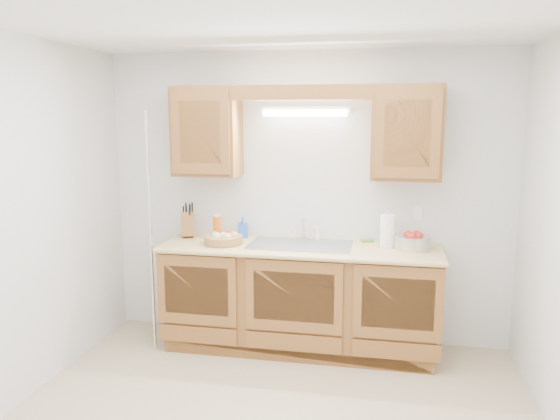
% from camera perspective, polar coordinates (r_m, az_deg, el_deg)
% --- Properties ---
extents(room, '(3.52, 3.50, 2.50)m').
position_cam_1_polar(room, '(3.30, -1.12, -2.60)').
color(room, tan).
rests_on(room, ground).
extents(base_cabinets, '(2.20, 0.60, 0.86)m').
position_cam_1_polar(base_cabinets, '(4.66, 2.07, -9.21)').
color(base_cabinets, brown).
rests_on(base_cabinets, ground).
extents(countertop, '(2.30, 0.63, 0.04)m').
position_cam_1_polar(countertop, '(4.52, 2.08, -3.99)').
color(countertop, '#E0BE75').
rests_on(countertop, base_cabinets).
extents(upper_cabinet_left, '(0.55, 0.33, 0.75)m').
position_cam_1_polar(upper_cabinet_left, '(4.73, -7.63, 8.12)').
color(upper_cabinet_left, brown).
rests_on(upper_cabinet_left, room).
extents(upper_cabinet_right, '(0.55, 0.33, 0.75)m').
position_cam_1_polar(upper_cabinet_right, '(4.49, 13.09, 7.87)').
color(upper_cabinet_right, brown).
rests_on(upper_cabinet_right, room).
extents(valance, '(2.20, 0.05, 0.12)m').
position_cam_1_polar(valance, '(4.39, 2.19, 12.18)').
color(valance, brown).
rests_on(valance, room).
extents(fluorescent_fixture, '(0.76, 0.08, 0.08)m').
position_cam_1_polar(fluorescent_fixture, '(4.62, 2.63, 10.29)').
color(fluorescent_fixture, white).
rests_on(fluorescent_fixture, room).
extents(sink, '(0.84, 0.46, 0.36)m').
position_cam_1_polar(sink, '(4.55, 2.12, -4.57)').
color(sink, '#9E9EA3').
rests_on(sink, countertop).
extents(wire_shelf_pole, '(0.03, 0.03, 2.00)m').
position_cam_1_polar(wire_shelf_pole, '(4.60, -13.37, -2.48)').
color(wire_shelf_pole, silver).
rests_on(wire_shelf_pole, ground).
extents(outlet_plate, '(0.08, 0.01, 0.12)m').
position_cam_1_polar(outlet_plate, '(4.72, 14.17, -0.34)').
color(outlet_plate, white).
rests_on(outlet_plate, room).
extents(fruit_basket, '(0.36, 0.36, 0.10)m').
position_cam_1_polar(fruit_basket, '(4.60, -5.91, -2.97)').
color(fruit_basket, '#B18647').
rests_on(fruit_basket, countertop).
extents(knife_block, '(0.16, 0.20, 0.31)m').
position_cam_1_polar(knife_block, '(4.89, -9.62, -1.46)').
color(knife_block, brown).
rests_on(knife_block, countertop).
extents(orange_canister, '(0.08, 0.08, 0.20)m').
position_cam_1_polar(orange_canister, '(4.82, -6.60, -1.68)').
color(orange_canister, orange).
rests_on(orange_canister, countertop).
extents(soap_bottle, '(0.11, 0.11, 0.18)m').
position_cam_1_polar(soap_bottle, '(4.80, -3.91, -1.82)').
color(soap_bottle, blue).
rests_on(soap_bottle, countertop).
extents(sponge, '(0.11, 0.09, 0.02)m').
position_cam_1_polar(sponge, '(4.71, 9.08, -3.19)').
color(sponge, '#CC333F').
rests_on(sponge, countertop).
extents(paper_towel, '(0.16, 0.16, 0.32)m').
position_cam_1_polar(paper_towel, '(4.53, 11.21, -2.17)').
color(paper_towel, silver).
rests_on(paper_towel, countertop).
extents(apple_bowl, '(0.34, 0.34, 0.15)m').
position_cam_1_polar(apple_bowl, '(4.51, 13.69, -3.17)').
color(apple_bowl, silver).
rests_on(apple_bowl, countertop).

